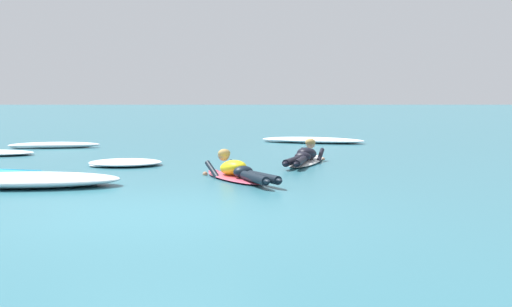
% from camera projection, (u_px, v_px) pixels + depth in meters
% --- Properties ---
extents(ground_plane, '(120.00, 120.00, 0.00)m').
position_uv_depth(ground_plane, '(206.00, 147.00, 18.44)').
color(ground_plane, '#2D6B7A').
extents(surfer_near, '(1.47, 2.42, 0.53)m').
position_uv_depth(surfer_near, '(236.00, 172.00, 11.61)').
color(surfer_near, '#E54C66').
rests_on(surfer_near, ground).
extents(surfer_far, '(1.14, 2.72, 0.53)m').
position_uv_depth(surfer_far, '(303.00, 157.00, 14.26)').
color(surfer_far, white).
rests_on(surfer_far, ground).
extents(whitewater_mid_left, '(2.43, 0.89, 0.16)m').
position_uv_depth(whitewater_mid_left, '(53.00, 145.00, 18.20)').
color(whitewater_mid_left, white).
rests_on(whitewater_mid_left, ground).
extents(whitewater_mid_right, '(3.07, 1.33, 0.22)m').
position_uv_depth(whitewater_mid_right, '(23.00, 180.00, 10.83)').
color(whitewater_mid_right, white).
rests_on(whitewater_mid_right, ground).
extents(whitewater_back, '(3.24, 1.98, 0.16)m').
position_uv_depth(whitewater_back, '(311.00, 140.00, 20.12)').
color(whitewater_back, white).
rests_on(whitewater_back, ground).
extents(whitewater_far_band, '(1.58, 1.32, 0.13)m').
position_uv_depth(whitewater_far_band, '(124.00, 163.00, 13.93)').
color(whitewater_far_band, white).
rests_on(whitewater_far_band, ground).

